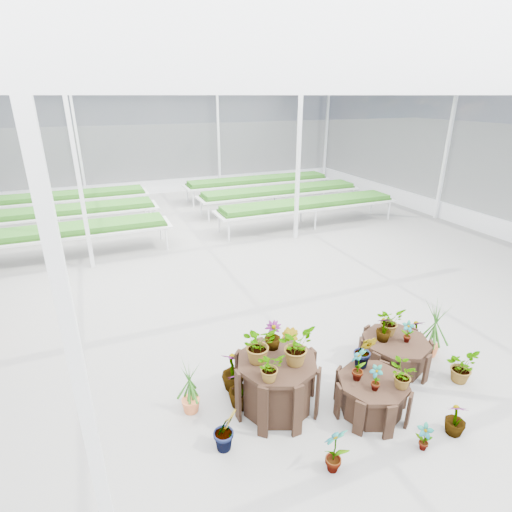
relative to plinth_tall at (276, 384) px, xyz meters
name	(u,v)px	position (x,y,z in m)	size (l,w,h in m)	color
ground_plane	(256,316)	(0.71, 2.45, -0.40)	(24.00, 24.00, 0.00)	gray
greenhouse_shell	(257,210)	(0.71, 2.45, 1.85)	(18.00, 24.00, 4.50)	white
steel_frame	(257,210)	(0.71, 2.45, 1.85)	(18.00, 24.00, 4.50)	silver
nursery_benches	(179,210)	(0.71, 9.65, 0.02)	(16.00, 7.00, 0.84)	silver
plinth_tall	(276,384)	(0.00, 0.00, 0.00)	(1.18, 1.18, 0.80)	black
plinth_mid	(372,396)	(1.20, -0.60, -0.13)	(1.01, 1.01, 0.54)	black
plinth_low	(394,353)	(2.20, 0.10, -0.15)	(1.12, 1.12, 0.50)	black
nursery_plants	(331,359)	(0.88, -0.02, 0.18)	(4.59, 2.57, 1.34)	#275E1A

